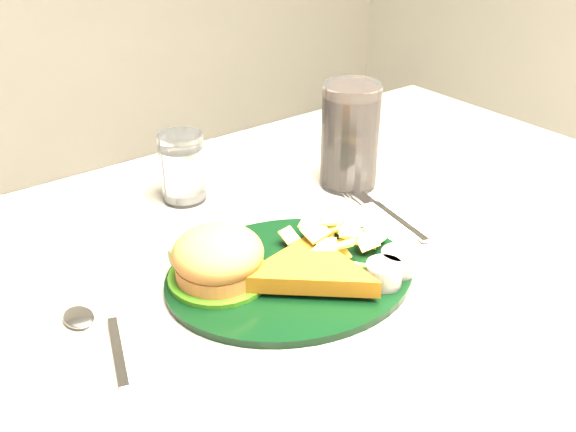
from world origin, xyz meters
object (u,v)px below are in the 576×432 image
water_glass (182,167)px  fork_napkin (395,218)px  dinner_plate (290,254)px  cola_glass (350,136)px

water_glass → fork_napkin: bearing=-49.7°
water_glass → dinner_plate: bearing=-89.8°
water_glass → fork_napkin: 0.31m
water_glass → cola_glass: 0.25m
dinner_plate → water_glass: bearing=106.1°
water_glass → cola_glass: (0.23, -0.11, 0.03)m
cola_glass → dinner_plate: bearing=-146.5°
water_glass → cola_glass: cola_glass is taller
dinner_plate → fork_napkin: dinner_plate is taller
dinner_plate → water_glass: (-0.00, 0.26, 0.02)m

